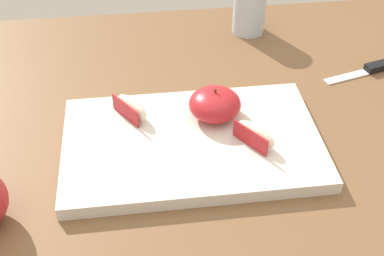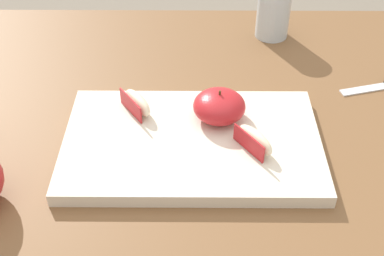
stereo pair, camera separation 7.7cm
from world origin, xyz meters
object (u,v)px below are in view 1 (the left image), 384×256
(apple_wedge_front, at_px, (255,135))
(cutting_board, at_px, (192,143))
(apple_wedge_back, at_px, (131,108))
(drinking_glass_water, at_px, (249,8))
(paring_knife, at_px, (376,68))
(apple_half_skin_up, at_px, (215,104))

(apple_wedge_front, bearing_deg, cutting_board, 166.75)
(apple_wedge_back, xyz_separation_m, drinking_glass_water, (0.25, 0.29, 0.01))
(apple_wedge_front, bearing_deg, paring_knife, 35.02)
(apple_wedge_front, bearing_deg, apple_half_skin_up, 124.89)
(apple_wedge_front, xyz_separation_m, drinking_glass_water, (0.07, 0.38, 0.01))
(cutting_board, bearing_deg, drinking_glass_water, 65.07)
(apple_wedge_back, relative_size, drinking_glass_water, 0.69)
(cutting_board, xyz_separation_m, apple_wedge_back, (-0.09, 0.07, 0.03))
(apple_half_skin_up, bearing_deg, apple_wedge_back, 172.60)
(paring_knife, distance_m, drinking_glass_water, 0.28)
(apple_wedge_back, xyz_separation_m, paring_knife, (0.47, 0.11, -0.03))
(apple_wedge_front, distance_m, drinking_glass_water, 0.38)
(cutting_board, height_order, apple_half_skin_up, apple_half_skin_up)
(cutting_board, distance_m, apple_wedge_front, 0.10)
(paring_knife, xyz_separation_m, drinking_glass_water, (-0.21, 0.18, 0.05))
(cutting_board, xyz_separation_m, paring_knife, (0.38, 0.17, -0.00))
(paring_knife, bearing_deg, cutting_board, -155.01)
(paring_knife, bearing_deg, apple_half_skin_up, -159.45)
(apple_half_skin_up, relative_size, paring_knife, 0.53)
(cutting_board, xyz_separation_m, apple_wedge_front, (0.09, -0.02, 0.03))
(paring_knife, height_order, drinking_glass_water, drinking_glass_water)
(apple_half_skin_up, relative_size, drinking_glass_water, 0.80)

